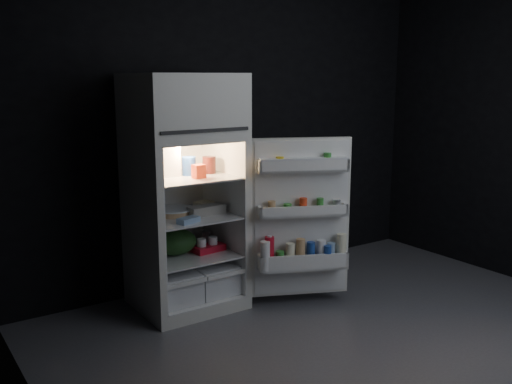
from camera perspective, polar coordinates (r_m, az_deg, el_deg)
floor at (r=4.00m, az=11.24°, el=-14.79°), size 4.00×3.40×0.00m
wall_back at (r=4.94m, az=-2.30°, el=6.77°), size 4.00×0.00×2.70m
wall_left at (r=2.59m, az=-20.42°, el=1.73°), size 0.00×3.40×2.70m
refrigerator at (r=4.34m, az=-7.32°, el=0.75°), size 0.76×0.71×1.78m
fridge_door at (r=4.34m, az=4.56°, el=-2.93°), size 0.73×0.47×1.22m
milk_jug at (r=4.29m, az=-8.98°, el=3.17°), size 0.17×0.17×0.24m
mayo_jar at (r=4.31m, az=-6.72°, el=2.59°), size 0.12×0.12×0.14m
jam_jar at (r=4.38m, az=-4.71°, el=2.71°), size 0.11×0.11×0.13m
amber_bottle at (r=4.21m, az=-10.85°, el=2.81°), size 0.09×0.09×0.22m
small_carton at (r=4.18m, az=-5.74°, el=2.06°), size 0.10×0.08×0.10m
egg_carton at (r=4.34m, az=-4.97°, el=-1.81°), size 0.29×0.12×0.07m
pie at (r=4.37m, az=-8.26°, el=-1.99°), size 0.38×0.38×0.04m
flat_package at (r=4.11m, az=-6.77°, el=-2.81°), size 0.18×0.12×0.04m
wrapped_pkg at (r=4.57m, az=-5.24°, el=-1.26°), size 0.16×0.15×0.05m
produce_bag at (r=4.38m, az=-8.07°, el=-4.97°), size 0.41×0.38×0.20m
yogurt_tray at (r=4.45m, az=-4.78°, el=-5.61°), size 0.26×0.16×0.05m
small_can_red at (r=4.61m, az=-6.73°, el=-4.79°), size 0.07×0.07×0.09m
small_can_silver at (r=4.69m, az=-5.02°, el=-4.46°), size 0.09×0.09×0.09m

